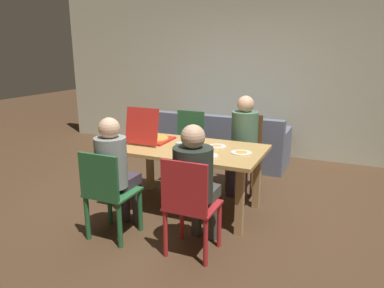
{
  "coord_description": "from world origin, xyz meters",
  "views": [
    {
      "loc": [
        1.58,
        -3.5,
        1.8
      ],
      "look_at": [
        0.0,
        0.1,
        0.75
      ],
      "focal_mm": 33.54,
      "sensor_mm": 36.0,
      "label": 1
    }
  ],
  "objects_px": {
    "plate_2": "(207,156)",
    "person_0": "(243,136)",
    "person_2": "(195,177)",
    "drinking_glass_2": "(179,148)",
    "plate_0": "(217,146)",
    "drinking_glass_0": "(195,145)",
    "person_1": "(115,167)",
    "couch": "(219,145)",
    "chair_2": "(189,204)",
    "chair_0": "(246,149)",
    "plate_1": "(241,152)",
    "pizza_box_0": "(151,137)",
    "chair_3": "(187,145)",
    "dining_table": "(188,156)",
    "chair_1": "(108,193)",
    "drinking_glass_1": "(196,134)"
  },
  "relations": [
    {
      "from": "couch",
      "to": "plate_0",
      "type": "bearing_deg",
      "value": -71.72
    },
    {
      "from": "dining_table",
      "to": "drinking_glass_0",
      "type": "bearing_deg",
      "value": -38.46
    },
    {
      "from": "person_0",
      "to": "drinking_glass_1",
      "type": "distance_m",
      "value": 0.64
    },
    {
      "from": "person_1",
      "to": "chair_3",
      "type": "bearing_deg",
      "value": 90.0
    },
    {
      "from": "drinking_glass_0",
      "to": "drinking_glass_2",
      "type": "relative_size",
      "value": 1.0
    },
    {
      "from": "plate_2",
      "to": "person_0",
      "type": "bearing_deg",
      "value": 84.66
    },
    {
      "from": "person_1",
      "to": "chair_2",
      "type": "bearing_deg",
      "value": -7.76
    },
    {
      "from": "person_2",
      "to": "plate_1",
      "type": "xyz_separation_m",
      "value": [
        0.19,
        0.77,
        0.05
      ]
    },
    {
      "from": "chair_0",
      "to": "plate_1",
      "type": "height_order",
      "value": "chair_0"
    },
    {
      "from": "chair_1",
      "to": "person_1",
      "type": "relative_size",
      "value": 0.75
    },
    {
      "from": "plate_2",
      "to": "couch",
      "type": "relative_size",
      "value": 0.1
    },
    {
      "from": "plate_0",
      "to": "plate_1",
      "type": "bearing_deg",
      "value": -23.23
    },
    {
      "from": "person_2",
      "to": "couch",
      "type": "height_order",
      "value": "person_2"
    },
    {
      "from": "plate_0",
      "to": "drinking_glass_0",
      "type": "relative_size",
      "value": 1.72
    },
    {
      "from": "person_0",
      "to": "chair_2",
      "type": "height_order",
      "value": "person_0"
    },
    {
      "from": "chair_2",
      "to": "plate_0",
      "type": "xyz_separation_m",
      "value": [
        -0.13,
        1.04,
        0.24
      ]
    },
    {
      "from": "person_0",
      "to": "chair_2",
      "type": "distance_m",
      "value": 1.69
    },
    {
      "from": "chair_0",
      "to": "drinking_glass_1",
      "type": "bearing_deg",
      "value": -129.26
    },
    {
      "from": "chair_0",
      "to": "plate_0",
      "type": "height_order",
      "value": "chair_0"
    },
    {
      "from": "chair_1",
      "to": "pizza_box_0",
      "type": "bearing_deg",
      "value": 94.87
    },
    {
      "from": "chair_3",
      "to": "drinking_glass_1",
      "type": "distance_m",
      "value": 0.73
    },
    {
      "from": "person_1",
      "to": "couch",
      "type": "distance_m",
      "value": 2.65
    },
    {
      "from": "person_2",
      "to": "couch",
      "type": "xyz_separation_m",
      "value": [
        -0.68,
        2.59,
        -0.41
      ]
    },
    {
      "from": "person_0",
      "to": "drinking_glass_2",
      "type": "bearing_deg",
      "value": -110.56
    },
    {
      "from": "person_2",
      "to": "chair_3",
      "type": "bearing_deg",
      "value": 116.58
    },
    {
      "from": "pizza_box_0",
      "to": "plate_0",
      "type": "relative_size",
      "value": 2.39
    },
    {
      "from": "dining_table",
      "to": "drinking_glass_2",
      "type": "bearing_deg",
      "value": -86.0
    },
    {
      "from": "person_2",
      "to": "plate_0",
      "type": "distance_m",
      "value": 0.92
    },
    {
      "from": "drinking_glass_0",
      "to": "chair_1",
      "type": "bearing_deg",
      "value": -123.0
    },
    {
      "from": "person_1",
      "to": "drinking_glass_0",
      "type": "bearing_deg",
      "value": 52.04
    },
    {
      "from": "person_2",
      "to": "plate_2",
      "type": "distance_m",
      "value": 0.54
    },
    {
      "from": "person_0",
      "to": "chair_3",
      "type": "relative_size",
      "value": 1.29
    },
    {
      "from": "chair_1",
      "to": "drinking_glass_0",
      "type": "relative_size",
      "value": 7.43
    },
    {
      "from": "chair_1",
      "to": "chair_2",
      "type": "bearing_deg",
      "value": 1.83
    },
    {
      "from": "person_0",
      "to": "chair_2",
      "type": "relative_size",
      "value": 1.35
    },
    {
      "from": "person_0",
      "to": "plate_1",
      "type": "distance_m",
      "value": 0.8
    },
    {
      "from": "chair_1",
      "to": "plate_1",
      "type": "xyz_separation_m",
      "value": [
        1.02,
        0.93,
        0.28
      ]
    },
    {
      "from": "dining_table",
      "to": "pizza_box_0",
      "type": "relative_size",
      "value": 3.38
    },
    {
      "from": "chair_0",
      "to": "person_0",
      "type": "distance_m",
      "value": 0.25
    },
    {
      "from": "person_2",
      "to": "drinking_glass_2",
      "type": "relative_size",
      "value": 9.9
    },
    {
      "from": "drinking_glass_0",
      "to": "plate_1",
      "type": "bearing_deg",
      "value": 11.38
    },
    {
      "from": "chair_0",
      "to": "chair_3",
      "type": "height_order",
      "value": "chair_0"
    },
    {
      "from": "person_1",
      "to": "plate_2",
      "type": "relative_size",
      "value": 5.28
    },
    {
      "from": "plate_1",
      "to": "drinking_glass_0",
      "type": "distance_m",
      "value": 0.5
    },
    {
      "from": "plate_0",
      "to": "couch",
      "type": "bearing_deg",
      "value": 108.28
    },
    {
      "from": "pizza_box_0",
      "to": "plate_1",
      "type": "relative_size",
      "value": 2.27
    },
    {
      "from": "chair_2",
      "to": "drinking_glass_0",
      "type": "distance_m",
      "value": 0.91
    },
    {
      "from": "person_2",
      "to": "dining_table",
      "type": "bearing_deg",
      "value": 118.17
    },
    {
      "from": "pizza_box_0",
      "to": "plate_0",
      "type": "xyz_separation_m",
      "value": [
        0.79,
        0.09,
        -0.05
      ]
    },
    {
      "from": "person_1",
      "to": "chair_3",
      "type": "distance_m",
      "value": 1.69
    }
  ]
}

